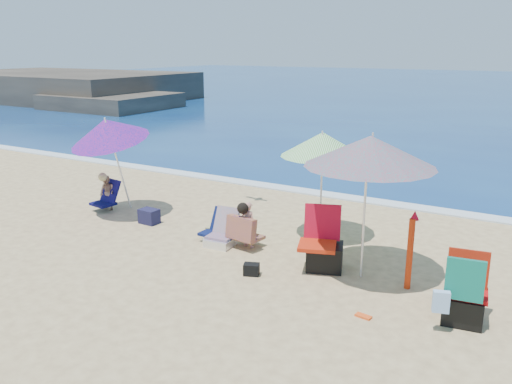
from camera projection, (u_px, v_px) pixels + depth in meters
The scene contains 18 objects.
ground at pixel (242, 268), 9.23m from camera, with size 120.00×120.00×0.00m.
sea at pixel (508, 91), 46.77m from camera, with size 120.00×80.00×0.12m.
foam at pixel (347, 197), 13.48m from camera, with size 120.00×0.50×0.04m.
headland at pixel (66, 91), 38.72m from camera, with size 20.50×11.50×2.60m.
umbrella_turquoise at pixel (370, 151), 8.38m from camera, with size 2.60×2.60×2.42m.
umbrella_striped at pixel (322, 144), 10.24m from camera, with size 1.93×1.93×2.18m.
umbrella_blue at pixel (108, 130), 11.63m from camera, with size 1.97×2.03×2.39m.
furled_umbrella at pixel (411, 247), 8.28m from camera, with size 0.15×0.18×1.29m.
chair_navy at pixel (218, 233), 10.48m from camera, with size 0.60×0.58×0.63m.
chair_rainbow at pixel (222, 236), 10.27m from camera, with size 0.55×0.68×0.70m.
camp_chair_left at pixel (324, 251), 9.13m from camera, with size 0.83×0.90×1.10m.
camp_chair_right at pixel (463, 298), 7.31m from camera, with size 0.67×0.90×1.03m.
person_center at pixel (246, 226), 10.05m from camera, with size 0.65×0.61×0.91m.
person_left at pixel (107, 193), 12.41m from camera, with size 0.59×0.66×0.92m.
bag_navy_a at pixel (149, 216), 11.53m from camera, with size 0.42×0.31×0.32m.
bag_tan at pixel (212, 232), 10.74m from camera, with size 0.27×0.22×0.21m.
bag_black_b at pixel (251, 269), 8.93m from camera, with size 0.31×0.26×0.20m.
orange_item at pixel (363, 316), 7.55m from camera, with size 0.24×0.14×0.03m.
Camera 1 is at (4.49, -7.27, 3.74)m, focal length 37.11 mm.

